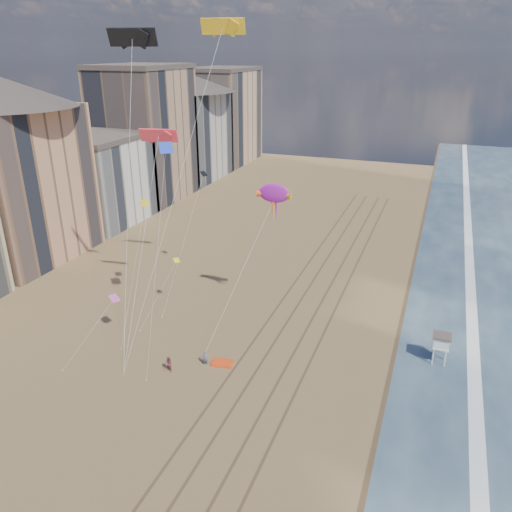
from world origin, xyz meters
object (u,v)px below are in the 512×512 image
(lifeguard_stand, at_px, (441,342))
(grounded_kite, at_px, (222,363))
(kite_flyer_b, at_px, (169,364))
(kite_flyer_a, at_px, (205,358))
(show_kite, at_px, (274,194))

(lifeguard_stand, distance_m, grounded_kite, 24.04)
(kite_flyer_b, bearing_deg, grounded_kite, 56.96)
(kite_flyer_a, bearing_deg, grounded_kite, 3.30)
(lifeguard_stand, height_order, grounded_kite, lifeguard_stand)
(grounded_kite, xyz_separation_m, kite_flyer_a, (-1.65, -0.77, 0.70))
(kite_flyer_b, bearing_deg, show_kite, 88.15)
(show_kite, distance_m, kite_flyer_a, 20.23)
(kite_flyer_b, bearing_deg, lifeguard_stand, 46.54)
(grounded_kite, bearing_deg, show_kite, 70.66)
(show_kite, height_order, kite_flyer_a, show_kite)
(show_kite, bearing_deg, lifeguard_stand, -7.45)
(lifeguard_stand, bearing_deg, grounded_kite, -158.49)
(grounded_kite, relative_size, show_kite, 0.11)
(kite_flyer_a, distance_m, kite_flyer_b, 3.99)
(grounded_kite, distance_m, show_kite, 20.12)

